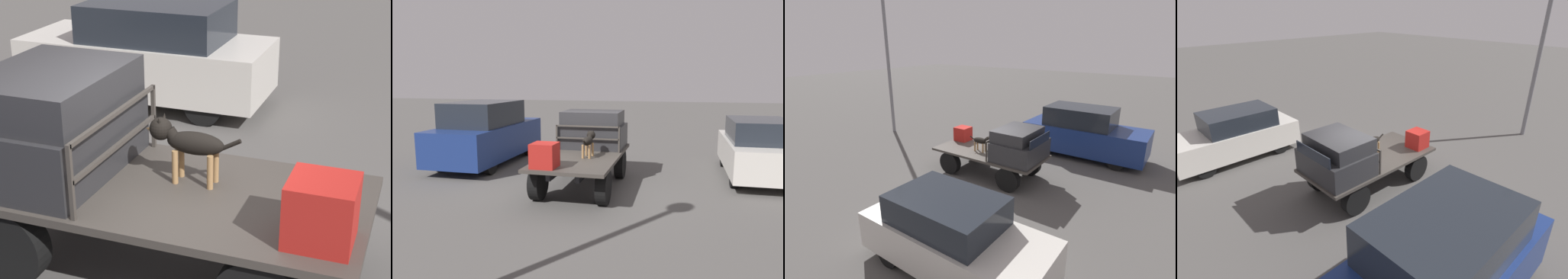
% 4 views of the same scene
% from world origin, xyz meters
% --- Properties ---
extents(ground_plane, '(80.00, 80.00, 0.00)m').
position_xyz_m(ground_plane, '(0.00, 0.00, 0.00)').
color(ground_plane, '#514F4C').
extents(flatbed_truck, '(3.97, 1.89, 0.88)m').
position_xyz_m(flatbed_truck, '(0.00, 0.00, 0.63)').
color(flatbed_truck, black).
rests_on(flatbed_truck, ground).
extents(truck_cab, '(1.43, 1.77, 1.04)m').
position_xyz_m(truck_cab, '(1.19, 0.00, 1.38)').
color(truck_cab, '#28282B').
rests_on(truck_cab, flatbed_truck).
extents(truck_headboard, '(0.04, 1.77, 0.70)m').
position_xyz_m(truck_headboard, '(0.44, 0.00, 1.35)').
color(truck_headboard, '#3D3833').
rests_on(truck_headboard, flatbed_truck).
extents(dog, '(0.96, 0.23, 0.66)m').
position_xyz_m(dog, '(-0.18, -0.19, 1.30)').
color(dog, '#9E7547').
rests_on(dog, flatbed_truck).
extents(cargo_crate, '(0.55, 0.55, 0.55)m').
position_xyz_m(cargo_crate, '(-1.61, 0.47, 1.16)').
color(cargo_crate, '#AD1E19').
rests_on(cargo_crate, flatbed_truck).
extents(parked_sedan, '(4.13, 1.72, 1.71)m').
position_xyz_m(parked_sedan, '(2.15, -4.57, 0.85)').
color(parked_sedan, black).
rests_on(parked_sedan, ground).
extents(parked_pickup_far, '(4.87, 1.94, 2.09)m').
position_xyz_m(parked_pickup_far, '(2.14, 3.89, 1.02)').
color(parked_pickup_far, black).
rests_on(parked_pickup_far, ground).
extents(light_pole_near, '(0.53, 0.53, 7.48)m').
position_xyz_m(light_pole_near, '(-7.34, 1.61, 5.20)').
color(light_pole_near, gray).
rests_on(light_pole_near, ground).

